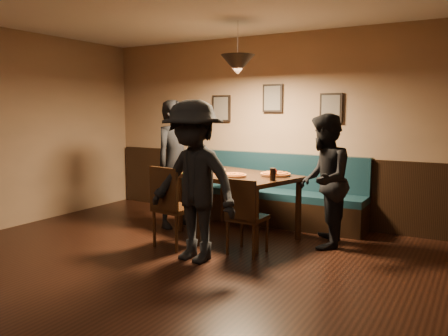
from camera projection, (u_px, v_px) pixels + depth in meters
The scene contains 22 objects.
floor at pixel (112, 297), 4.05m from camera, with size 7.00×7.00×0.00m, color black.
wall_back at pixel (273, 128), 6.88m from camera, with size 6.00×6.00×0.00m, color #8C704F.
wainscot at pixel (272, 186), 6.96m from camera, with size 5.88×0.06×1.00m, color black.
booth_bench at pixel (264, 189), 6.73m from camera, with size 3.00×0.60×1.00m, color #0F232D, non-canonical shape.
picture_left at pixel (221, 108), 7.26m from camera, with size 0.32×0.04×0.42m, color black.
picture_center at pixel (273, 98), 6.79m from camera, with size 0.32×0.04×0.42m, color black.
picture_right at pixel (331, 108), 6.36m from camera, with size 0.32×0.04×0.42m, color black.
pendant_lamp at pixel (238, 65), 5.78m from camera, with size 0.44×0.44×0.25m, color black.
dining_table at pixel (237, 205), 6.01m from camera, with size 1.55×0.99×0.83m, color black.
chair_near_left at pixel (176, 206), 5.50m from camera, with size 0.44×0.44×1.00m, color black, non-canonical shape.
chair_near_right at pixel (247, 216), 5.24m from camera, with size 0.40×0.40×0.90m, color black, non-canonical shape.
diner_left at pixel (176, 164), 6.43m from camera, with size 0.66×0.43×1.81m, color black.
diner_right at pixel (324, 181), 5.48m from camera, with size 0.79×0.62×1.63m, color black.
diner_front at pixel (193, 182), 4.95m from camera, with size 1.15×0.66×1.78m, color black.
pizza_a at pixel (212, 170), 6.25m from camera, with size 0.38×0.38×0.04m, color orange.
pizza_b at pixel (233, 175), 5.73m from camera, with size 0.34×0.34×0.04m, color #CC6A26.
pizza_c at pixel (275, 174), 5.81m from camera, with size 0.39×0.39×0.04m, color #C37624.
soda_glass at pixel (273, 174), 5.41m from camera, with size 0.07×0.07×0.15m, color black.
tabasco_bottle at pixel (276, 173), 5.65m from camera, with size 0.03×0.03×0.11m, color #8F2304.
napkin_a at pixel (212, 169), 6.50m from camera, with size 0.14×0.14×0.01m, color #1E713A.
napkin_b at pixel (190, 173), 6.05m from camera, with size 0.16×0.16×0.01m, color #1D6F25.
cutlery_set at pixel (219, 178), 5.61m from camera, with size 0.02×0.20×0.00m, color silver.
Camera 1 is at (2.83, -2.84, 1.66)m, focal length 36.15 mm.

